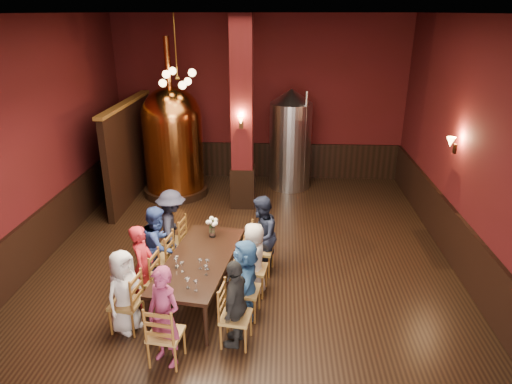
# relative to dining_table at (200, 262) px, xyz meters

# --- Properties ---
(room) EXTENTS (10.00, 10.02, 4.50)m
(room) POSITION_rel_dining_table_xyz_m (0.67, 1.20, 1.56)
(room) COLOR black
(room) RESTS_ON ground
(wainscot_right) EXTENTS (0.08, 9.90, 1.00)m
(wainscot_right) POSITION_rel_dining_table_xyz_m (4.63, 1.20, -0.19)
(wainscot_right) COLOR black
(wainscot_right) RESTS_ON ground
(wainscot_back) EXTENTS (7.90, 0.08, 1.00)m
(wainscot_back) POSITION_rel_dining_table_xyz_m (0.67, 6.16, -0.19)
(wainscot_back) COLOR black
(wainscot_back) RESTS_ON ground
(wainscot_left) EXTENTS (0.08, 9.90, 1.00)m
(wainscot_left) POSITION_rel_dining_table_xyz_m (-3.29, 1.20, -0.19)
(wainscot_left) COLOR black
(wainscot_left) RESTS_ON ground
(column) EXTENTS (0.58, 0.58, 4.50)m
(column) POSITION_rel_dining_table_xyz_m (0.37, 4.00, 1.56)
(column) COLOR #460F12
(column) RESTS_ON ground
(partition) EXTENTS (0.22, 3.50, 2.40)m
(partition) POSITION_rel_dining_table_xyz_m (-2.53, 4.40, 0.51)
(partition) COLOR black
(partition) RESTS_ON ground
(pendant_cluster) EXTENTS (0.90, 0.90, 1.70)m
(pendant_cluster) POSITION_rel_dining_table_xyz_m (-1.13, 4.10, 2.41)
(pendant_cluster) COLOR #A57226
(pendant_cluster) RESTS_ON room
(sconce_wall) EXTENTS (0.20, 0.20, 0.36)m
(sconce_wall) POSITION_rel_dining_table_xyz_m (4.57, 2.00, 1.51)
(sconce_wall) COLOR black
(sconce_wall) RESTS_ON room
(sconce_column) EXTENTS (0.20, 0.20, 0.36)m
(sconce_column) POSITION_rel_dining_table_xyz_m (0.37, 3.70, 1.51)
(sconce_column) COLOR black
(sconce_column) RESTS_ON column
(dining_table) EXTENTS (1.31, 2.51, 0.75)m
(dining_table) POSITION_rel_dining_table_xyz_m (0.00, 0.00, 0.00)
(dining_table) COLOR black
(dining_table) RESTS_ON ground
(chair_0) EXTENTS (0.52, 0.52, 0.92)m
(chair_0) POSITION_rel_dining_table_xyz_m (-0.98, -0.88, -0.23)
(chair_0) COLOR brown
(chair_0) RESTS_ON ground
(person_0) EXTENTS (0.67, 0.77, 1.32)m
(person_0) POSITION_rel_dining_table_xyz_m (-0.98, -0.88, -0.03)
(person_0) COLOR white
(person_0) RESTS_ON ground
(chair_1) EXTENTS (0.52, 0.52, 0.92)m
(chair_1) POSITION_rel_dining_table_xyz_m (-0.89, -0.21, -0.23)
(chair_1) COLOR brown
(chair_1) RESTS_ON ground
(person_1) EXTENTS (0.36, 0.53, 1.42)m
(person_1) POSITION_rel_dining_table_xyz_m (-0.89, -0.21, 0.02)
(person_1) COLOR #A41C25
(person_1) RESTS_ON ground
(chair_2) EXTENTS (0.52, 0.52, 0.92)m
(chair_2) POSITION_rel_dining_table_xyz_m (-0.80, 0.44, -0.23)
(chair_2) COLOR brown
(chair_2) RESTS_ON ground
(person_2) EXTENTS (0.38, 0.72, 1.46)m
(person_2) POSITION_rel_dining_table_xyz_m (-0.80, 0.44, 0.04)
(person_2) COLOR navy
(person_2) RESTS_ON ground
(chair_3) EXTENTS (0.52, 0.52, 0.92)m
(chair_3) POSITION_rel_dining_table_xyz_m (-0.71, 1.10, -0.23)
(chair_3) COLOR brown
(chair_3) RESTS_ON ground
(person_3) EXTENTS (0.76, 1.07, 1.49)m
(person_3) POSITION_rel_dining_table_xyz_m (-0.71, 1.10, 0.06)
(person_3) COLOR #1D1E2C
(person_3) RESTS_ON ground
(chair_4) EXTENTS (0.52, 0.52, 0.92)m
(chair_4) POSITION_rel_dining_table_xyz_m (0.71, -1.10, -0.23)
(chair_4) COLOR brown
(chair_4) RESTS_ON ground
(person_4) EXTENTS (0.49, 0.85, 1.37)m
(person_4) POSITION_rel_dining_table_xyz_m (0.71, -1.10, -0.00)
(person_4) COLOR black
(person_4) RESTS_ON ground
(chair_5) EXTENTS (0.52, 0.52, 0.92)m
(chair_5) POSITION_rel_dining_table_xyz_m (0.80, -0.44, -0.23)
(chair_5) COLOR brown
(chair_5) RESTS_ON ground
(person_5) EXTENTS (0.49, 1.26, 1.33)m
(person_5) POSITION_rel_dining_table_xyz_m (0.80, -0.44, -0.02)
(person_5) COLOR #3667A3
(person_5) RESTS_ON ground
(chair_6) EXTENTS (0.52, 0.52, 0.92)m
(chair_6) POSITION_rel_dining_table_xyz_m (0.89, 0.21, -0.23)
(chair_6) COLOR brown
(chair_6) RESTS_ON ground
(person_6) EXTENTS (0.52, 0.69, 1.29)m
(person_6) POSITION_rel_dining_table_xyz_m (0.89, 0.21, -0.04)
(person_6) COLOR beige
(person_6) RESTS_ON ground
(chair_7) EXTENTS (0.52, 0.52, 0.92)m
(chair_7) POSITION_rel_dining_table_xyz_m (0.98, 0.88, -0.23)
(chair_7) COLOR brown
(chair_7) RESTS_ON ground
(person_7) EXTENTS (0.44, 0.77, 1.50)m
(person_7) POSITION_rel_dining_table_xyz_m (0.98, 0.88, 0.06)
(person_7) COLOR #191F33
(person_7) RESTS_ON ground
(chair_8) EXTENTS (0.52, 0.52, 0.92)m
(chair_8) POSITION_rel_dining_table_xyz_m (-0.21, -1.54, -0.23)
(chair_8) COLOR brown
(chair_8) RESTS_ON ground
(person_8) EXTENTS (0.64, 0.57, 1.47)m
(person_8) POSITION_rel_dining_table_xyz_m (-0.21, -1.54, 0.05)
(person_8) COLOR #862C52
(person_8) RESTS_ON ground
(copper_kettle) EXTENTS (1.69, 1.69, 3.99)m
(copper_kettle) POSITION_rel_dining_table_xyz_m (-1.47, 4.69, 0.77)
(copper_kettle) COLOR black
(copper_kettle) RESTS_ON ground
(steel_vessel) EXTENTS (1.47, 1.47, 2.68)m
(steel_vessel) POSITION_rel_dining_table_xyz_m (1.54, 5.39, 0.65)
(steel_vessel) COLOR #B2B2B7
(steel_vessel) RESTS_ON ground
(rose_vase) EXTENTS (0.22, 0.22, 0.38)m
(rose_vase) POSITION_rel_dining_table_xyz_m (0.10, 0.78, 0.31)
(rose_vase) COLOR white
(rose_vase) RESTS_ON dining_table
(wine_glass_0) EXTENTS (0.07, 0.07, 0.17)m
(wine_glass_0) POSITION_rel_dining_table_xyz_m (-0.02, -0.87, 0.15)
(wine_glass_0) COLOR white
(wine_glass_0) RESTS_ON dining_table
(wine_glass_1) EXTENTS (0.07, 0.07, 0.17)m
(wine_glass_1) POSITION_rel_dining_table_xyz_m (0.12, -0.93, 0.15)
(wine_glass_1) COLOR white
(wine_glass_1) RESTS_ON dining_table
(wine_glass_2) EXTENTS (0.07, 0.07, 0.17)m
(wine_glass_2) POSITION_rel_dining_table_xyz_m (-0.19, -0.42, 0.15)
(wine_glass_2) COLOR white
(wine_glass_2) RESTS_ON dining_table
(wine_glass_3) EXTENTS (0.07, 0.07, 0.17)m
(wine_glass_3) POSITION_rel_dining_table_xyz_m (0.19, -0.33, 0.15)
(wine_glass_3) COLOR white
(wine_glass_3) RESTS_ON dining_table
(wine_glass_4) EXTENTS (0.07, 0.07, 0.17)m
(wine_glass_4) POSITION_rel_dining_table_xyz_m (-0.31, -0.32, 0.15)
(wine_glass_4) COLOR white
(wine_glass_4) RESTS_ON dining_table
(wine_glass_5) EXTENTS (0.07, 0.07, 0.17)m
(wine_glass_5) POSITION_rel_dining_table_xyz_m (0.07, -0.32, 0.15)
(wine_glass_5) COLOR white
(wine_glass_5) RESTS_ON dining_table
(wine_glass_6) EXTENTS (0.07, 0.07, 0.17)m
(wine_glass_6) POSITION_rel_dining_table_xyz_m (0.19, -0.50, 0.15)
(wine_glass_6) COLOR white
(wine_glass_6) RESTS_ON dining_table
(wine_glass_7) EXTENTS (0.07, 0.07, 0.17)m
(wine_glass_7) POSITION_rel_dining_table_xyz_m (-0.32, -0.26, 0.15)
(wine_glass_7) COLOR white
(wine_glass_7) RESTS_ON dining_table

